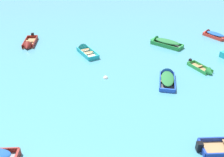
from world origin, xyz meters
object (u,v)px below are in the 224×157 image
Objects in this scene: rowboat_maroon_outer_right at (29,45)px; rowboat_red_midfield_left at (211,34)px; rowboat_turquoise_foreground_center at (84,50)px; rowboat_blue_outer_left at (167,77)px; mooring_buoy_trailing at (106,78)px; rowboat_green_far_right at (205,70)px; rowboat_green_distant_center at (162,42)px.

rowboat_red_midfield_left is at bearing -2.90° from rowboat_maroon_outer_right.
rowboat_blue_outer_left is (7.11, -8.35, 0.08)m from rowboat_turquoise_foreground_center.
rowboat_turquoise_foreground_center is 9.01× the size of mooring_buoy_trailing.
rowboat_maroon_outer_right is at bearing 140.14° from rowboat_blue_outer_left.
rowboat_red_midfield_left is 8.09× the size of mooring_buoy_trailing.
rowboat_maroon_outer_right reaches higher than rowboat_turquoise_foreground_center.
rowboat_green_far_right is 10.19m from mooring_buoy_trailing.
rowboat_maroon_outer_right is 17.94m from rowboat_blue_outer_left.
rowboat_blue_outer_left is (-2.89, -8.71, -0.06)m from rowboat_green_distant_center.
mooring_buoy_trailing is at bearing -78.91° from rowboat_turquoise_foreground_center.
rowboat_turquoise_foreground_center is 7.00m from mooring_buoy_trailing.
rowboat_green_distant_center is at bearing -169.00° from rowboat_red_midfield_left.
rowboat_turquoise_foreground_center is 1.11× the size of rowboat_red_midfield_left.
rowboat_turquoise_foreground_center is 7.37m from rowboat_maroon_outer_right.
rowboat_blue_outer_left is 8.84× the size of mooring_buoy_trailing.
rowboat_blue_outer_left reaches higher than rowboat_red_midfield_left.
rowboat_blue_outer_left is at bearing -136.61° from rowboat_red_midfield_left.
rowboat_turquoise_foreground_center is 0.92× the size of rowboat_maroon_outer_right.
rowboat_red_midfield_left is at bearing 6.06° from rowboat_turquoise_foreground_center.
mooring_buoy_trailing is (-10.16, 0.77, -0.16)m from rowboat_green_far_right.
rowboat_green_distant_center is (10.00, 0.36, 0.14)m from rowboat_turquoise_foreground_center.
rowboat_blue_outer_left is at bearing -14.37° from mooring_buoy_trailing.
rowboat_green_distant_center reaches higher than rowboat_maroon_outer_right.
rowboat_blue_outer_left is (13.77, -11.50, 0.07)m from rowboat_maroon_outer_right.
rowboat_red_midfield_left is at bearing 43.39° from rowboat_blue_outer_left.
rowboat_red_midfield_left is 18.78m from mooring_buoy_trailing.
rowboat_green_far_right is at bearing -30.71° from rowboat_maroon_outer_right.
rowboat_green_far_right is (18.17, -10.79, -0.06)m from rowboat_maroon_outer_right.
rowboat_maroon_outer_right is at bearing 149.29° from rowboat_green_far_right.
rowboat_turquoise_foreground_center is 10.96m from rowboat_blue_outer_left.
rowboat_green_far_right is (-6.45, -9.55, -0.14)m from rowboat_red_midfield_left.
rowboat_green_distant_center is at bearing -9.51° from rowboat_maroon_outer_right.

